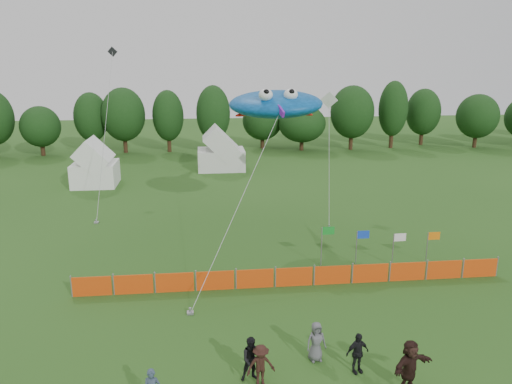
{
  "coord_description": "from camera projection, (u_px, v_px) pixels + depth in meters",
  "views": [
    {
      "loc": [
        -2.46,
        -16.34,
        11.27
      ],
      "look_at": [
        0.0,
        6.0,
        5.2
      ],
      "focal_mm": 35.0,
      "sensor_mm": 36.0,
      "label": 1
    }
  ],
  "objects": [
    {
      "name": "tent_left",
      "position": [
        95.0,
        166.0,
        45.13
      ],
      "size": [
        3.9,
        3.9,
        3.44
      ],
      "color": "white",
      "rests_on": "ground"
    },
    {
      "name": "small_kite_white",
      "position": [
        329.0,
        130.0,
        36.97
      ],
      "size": [
        2.11,
        6.67,
        8.81
      ],
      "color": "silver",
      "rests_on": "ground"
    },
    {
      "name": "treeline",
      "position": [
        234.0,
        117.0,
        61.07
      ],
      "size": [
        104.57,
        8.78,
        8.36
      ],
      "color": "#382314",
      "rests_on": "ground"
    },
    {
      "name": "spectator_d",
      "position": [
        357.0,
        353.0,
        18.29
      ],
      "size": [
        1.0,
        0.61,
        1.59
      ],
      "primitive_type": "imported",
      "rotation": [
        0.0,
        0.0,
        0.26
      ],
      "color": "black",
      "rests_on": "ground"
    },
    {
      "name": "spectator_e",
      "position": [
        316.0,
        342.0,
        19.03
      ],
      "size": [
        0.84,
        0.62,
        1.58
      ],
      "primitive_type": "imported",
      "rotation": [
        0.0,
        0.0,
        0.16
      ],
      "color": "#55555A",
      "rests_on": "ground"
    },
    {
      "name": "spectator_f",
      "position": [
        410.0,
        366.0,
        17.24
      ],
      "size": [
        1.85,
        1.29,
        1.92
      ],
      "primitive_type": "imported",
      "rotation": [
        0.0,
        0.0,
        0.45
      ],
      "color": "black",
      "rests_on": "ground"
    },
    {
      "name": "stingray_kite",
      "position": [
        275.0,
        104.0,
        31.17
      ],
      "size": [
        9.18,
        18.24,
        9.58
      ],
      "color": "blue",
      "rests_on": "ground"
    },
    {
      "name": "small_kite_dark",
      "position": [
        107.0,
        114.0,
        39.73
      ],
      "size": [
        0.88,
        11.65,
        12.21
      ],
      "color": "black",
      "rests_on": "ground"
    },
    {
      "name": "barrier_fence",
      "position": [
        294.0,
        277.0,
        25.33
      ],
      "size": [
        21.9,
        0.06,
        1.0
      ],
      "color": "#D6400B",
      "rests_on": "ground"
    },
    {
      "name": "tent_right",
      "position": [
        221.0,
        153.0,
        51.56
      ],
      "size": [
        4.87,
        3.9,
        3.44
      ],
      "color": "silver",
      "rests_on": "ground"
    },
    {
      "name": "ground",
      "position": [
        273.0,
        365.0,
        18.88
      ],
      "size": [
        160.0,
        160.0,
        0.0
      ],
      "primitive_type": "plane",
      "color": "#234C16",
      "rests_on": "ground"
    },
    {
      "name": "spectator_c",
      "position": [
        261.0,
        366.0,
        17.53
      ],
      "size": [
        1.11,
        0.75,
        1.59
      ],
      "primitive_type": "imported",
      "rotation": [
        0.0,
        0.0,
        0.16
      ],
      "color": "black",
      "rests_on": "ground"
    },
    {
      "name": "flag_row",
      "position": [
        376.0,
        242.0,
        27.81
      ],
      "size": [
        6.73,
        0.41,
        2.26
      ],
      "color": "gray",
      "rests_on": "ground"
    },
    {
      "name": "spectator_b",
      "position": [
        252.0,
        359.0,
        17.84
      ],
      "size": [
        0.87,
        0.71,
        1.68
      ],
      "primitive_type": "imported",
      "rotation": [
        0.0,
        0.0,
        0.09
      ],
      "color": "black",
      "rests_on": "ground"
    }
  ]
}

